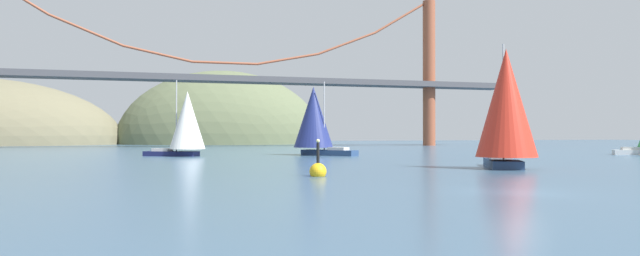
{
  "coord_description": "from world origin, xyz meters",
  "views": [
    {
      "loc": [
        -16.8,
        -23.07,
        2.75
      ],
      "look_at": [
        0.0,
        30.67,
        3.27
      ],
      "focal_mm": 32.66,
      "sensor_mm": 36.0,
      "label": 1
    }
  ],
  "objects_px": {
    "sailboat_white_mainsail": "(186,122)",
    "channel_buoy": "(318,170)",
    "sailboat_scarlet_sail": "(506,107)",
    "sailboat_navy_sail": "(314,119)"
  },
  "relations": [
    {
      "from": "sailboat_scarlet_sail",
      "to": "channel_buoy",
      "type": "relative_size",
      "value": 3.75
    },
    {
      "from": "channel_buoy",
      "to": "sailboat_scarlet_sail",
      "type": "bearing_deg",
      "value": 10.55
    },
    {
      "from": "sailboat_white_mainsail",
      "to": "channel_buoy",
      "type": "xyz_separation_m",
      "value": [
        5.5,
        -36.02,
        -3.71
      ]
    },
    {
      "from": "sailboat_white_mainsail",
      "to": "sailboat_navy_sail",
      "type": "distance_m",
      "value": 15.81
    },
    {
      "from": "sailboat_white_mainsail",
      "to": "sailboat_navy_sail",
      "type": "xyz_separation_m",
      "value": [
        15.75,
        -1.27,
        0.52
      ]
    },
    {
      "from": "channel_buoy",
      "to": "sailboat_white_mainsail",
      "type": "bearing_deg",
      "value": 98.68
    },
    {
      "from": "sailboat_white_mainsail",
      "to": "channel_buoy",
      "type": "height_order",
      "value": "sailboat_white_mainsail"
    },
    {
      "from": "sailboat_scarlet_sail",
      "to": "sailboat_navy_sail",
      "type": "xyz_separation_m",
      "value": [
        -5.93,
        31.74,
        -0.22
      ]
    },
    {
      "from": "sailboat_white_mainsail",
      "to": "channel_buoy",
      "type": "bearing_deg",
      "value": -81.32
    },
    {
      "from": "sailboat_navy_sail",
      "to": "channel_buoy",
      "type": "relative_size",
      "value": 3.5
    }
  ]
}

